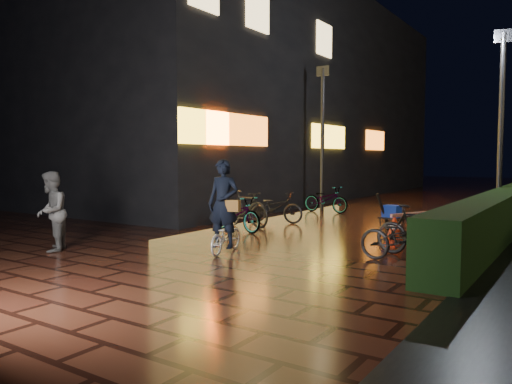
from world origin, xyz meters
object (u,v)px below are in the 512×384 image
Objects in this scene: bystander_person at (51,211)px; traffic_barrier at (415,228)px; cyclist at (225,219)px; cart_assembly at (391,213)px.

bystander_person is 7.37m from traffic_barrier.
cart_assembly is (1.80, 4.14, -0.16)m from cyclist.
bystander_person is at bearing -149.62° from cyclist.
traffic_barrier is at bearing -49.35° from cart_assembly.
bystander_person is 1.59× the size of cart_assembly.
cyclist is (2.89, 1.70, -0.11)m from bystander_person.
cart_assembly is (-0.86, 1.00, 0.17)m from traffic_barrier.
cyclist is 4.13m from traffic_barrier.
bystander_person reaches higher than traffic_barrier.
bystander_person is at bearing -128.83° from cart_assembly.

